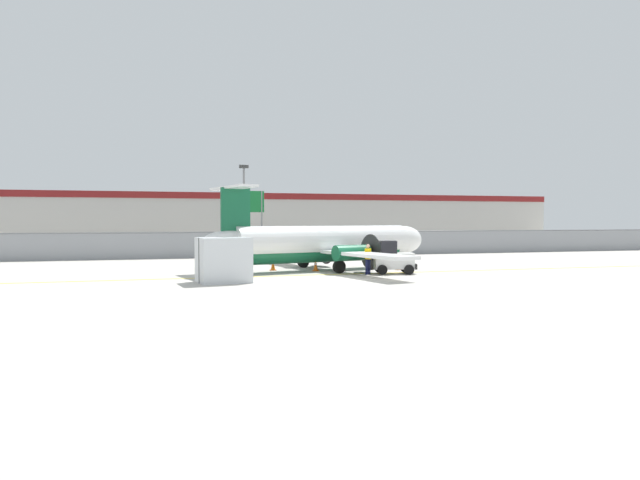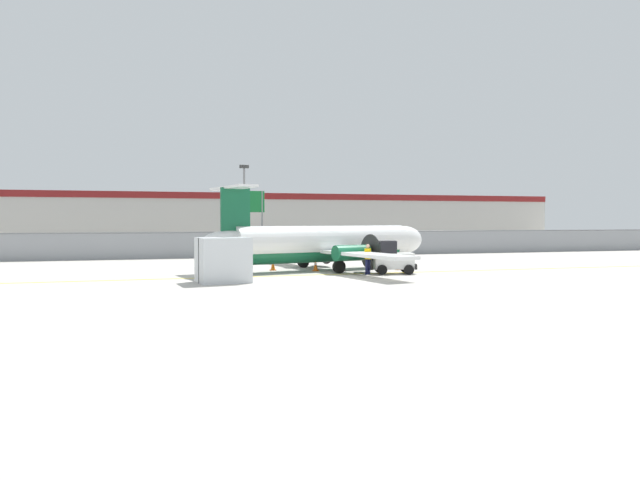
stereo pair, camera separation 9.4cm
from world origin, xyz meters
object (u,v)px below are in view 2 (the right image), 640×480
object	(u,v)px
ground_crew_worker	(368,257)
traffic_cone_near_left	(399,265)
parked_car_4	(394,240)
apron_light_pole	(244,204)
commuter_airplane	(328,244)
parked_car_0	(129,242)
parked_car_1	(188,242)
cargo_container	(223,260)
traffic_cone_near_right	(273,265)
parked_car_3	(303,238)
traffic_cone_far_left	(316,266)
parked_car_2	(271,242)
baggage_tug	(393,259)
highway_sign	(243,207)

from	to	relation	value
ground_crew_worker	traffic_cone_near_left	bearing A→B (deg)	-84.36
parked_car_4	apron_light_pole	distance (m)	21.36
ground_crew_worker	traffic_cone_near_left	world-z (taller)	ground_crew_worker
commuter_airplane	traffic_cone_near_left	world-z (taller)	commuter_airplane
parked_car_0	parked_car_1	size ratio (longest dim) A/B	0.99
commuter_airplane	apron_light_pole	world-z (taller)	apron_light_pole
cargo_container	traffic_cone_near_right	distance (m)	6.91
parked_car_4	parked_car_1	bearing A→B (deg)	-0.06
parked_car_0	parked_car_3	size ratio (longest dim) A/B	0.97
parked_car_3	apron_light_pole	distance (m)	22.49
traffic_cone_near_right	traffic_cone_far_left	distance (m)	2.62
cargo_container	parked_car_2	world-z (taller)	cargo_container
baggage_tug	highway_sign	bearing A→B (deg)	122.46
ground_crew_worker	traffic_cone_near_right	distance (m)	6.11
traffic_cone_near_left	apron_light_pole	bearing A→B (deg)	123.62
ground_crew_worker	traffic_cone_near_right	world-z (taller)	ground_crew_worker
traffic_cone_near_right	traffic_cone_far_left	world-z (taller)	same
traffic_cone_near_right	parked_car_1	xyz separation A→B (m)	(-3.92, 24.06, 0.58)
traffic_cone_far_left	apron_light_pole	size ratio (longest dim) A/B	0.09
parked_car_4	traffic_cone_near_left	bearing A→B (deg)	73.78
traffic_cone_near_right	parked_car_2	size ratio (longest dim) A/B	0.15
ground_crew_worker	parked_car_0	xyz separation A→B (m)	(-14.20, 29.17, -0.06)
traffic_cone_far_left	parked_car_0	world-z (taller)	parked_car_0
traffic_cone_near_left	highway_sign	distance (m)	17.85
cargo_container	traffic_cone_near_right	xyz separation A→B (m)	(3.61, 5.84, -0.79)
traffic_cone_near_left	parked_car_0	size ratio (longest dim) A/B	0.15
cargo_container	highway_sign	size ratio (longest dim) A/B	0.49
traffic_cone_near_left	parked_car_2	xyz separation A→B (m)	(-3.62, 22.45, 0.58)
traffic_cone_near_right	parked_car_0	size ratio (longest dim) A/B	0.15
parked_car_0	baggage_tug	bearing A→B (deg)	117.49
commuter_airplane	traffic_cone_far_left	bearing A→B (deg)	-165.19
cargo_container	highway_sign	xyz separation A→B (m)	(3.83, 19.94, 3.04)
parked_car_2	highway_sign	bearing A→B (deg)	65.77
baggage_tug	ground_crew_worker	distance (m)	1.50
traffic_cone_near_right	parked_car_4	bearing A→B (deg)	51.67
traffic_cone_near_right	parked_car_4	size ratio (longest dim) A/B	0.15
traffic_cone_near_right	parked_car_1	world-z (taller)	parked_car_1
baggage_tug	apron_light_pole	size ratio (longest dim) A/B	0.35
commuter_airplane	parked_car_2	world-z (taller)	commuter_airplane
baggage_tug	parked_car_0	bearing A→B (deg)	132.50
cargo_container	commuter_airplane	bearing A→B (deg)	28.37
commuter_airplane	traffic_cone_near_right	xyz separation A→B (m)	(-3.32, 0.60, -1.29)
commuter_airplane	parked_car_2	distance (m)	21.33
cargo_container	parked_car_2	xyz separation A→B (m)	(7.47, 26.54, -0.21)
ground_crew_worker	parked_car_1	xyz separation A→B (m)	(-8.58, 27.96, -0.06)
parked_car_0	parked_car_2	world-z (taller)	same
ground_crew_worker	baggage_tug	bearing A→B (deg)	-124.86
baggage_tug	parked_car_3	distance (m)	34.10
ground_crew_worker	parked_car_3	world-z (taller)	same
traffic_cone_near_left	traffic_cone_far_left	world-z (taller)	same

